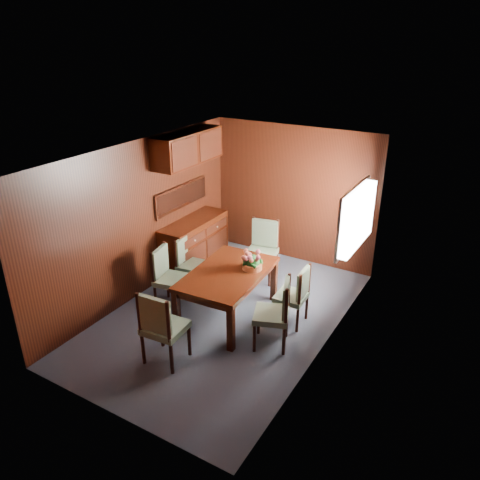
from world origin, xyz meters
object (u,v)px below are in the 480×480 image
Objects in this scene: chair_head at (161,325)px; chair_right_near at (277,310)px; chair_left_near at (167,274)px; sideboard at (195,245)px; flower_centerpiece at (252,260)px; dining_table at (228,278)px.

chair_right_near is at bearing 41.22° from chair_head.
chair_left_near is 1.84m from chair_right_near.
sideboard is 2.56m from chair_head.
chair_right_near is 3.18× the size of flower_centerpiece.
dining_table is at bearing 80.15° from chair_head.
chair_right_near is 0.95× the size of chair_head.
chair_left_near is 1.36m from chair_head.
flower_centerpiece is (1.18, 0.47, 0.34)m from chair_left_near.
chair_right_near is 0.90m from flower_centerpiece.
flower_centerpiece is at bearing 41.53° from dining_table.
chair_right_near is (2.19, -1.24, 0.09)m from sideboard.
dining_table is 1.64× the size of chair_right_near.
sideboard is at bearing 112.63° from chair_head.
chair_left_near is at bearing -170.69° from dining_table.
chair_head is at bearing -99.55° from dining_table.
sideboard is at bearing 39.89° from chair_right_near.
chair_right_near is at bearing 77.32° from chair_left_near.
chair_right_near reaches higher than sideboard.
dining_table is 0.96m from chair_left_near.
sideboard is 1.74m from flower_centerpiece.
flower_centerpiece is (-0.66, 0.52, 0.33)m from chair_right_near.
flower_centerpiece is at bearing 100.58° from chair_left_near.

